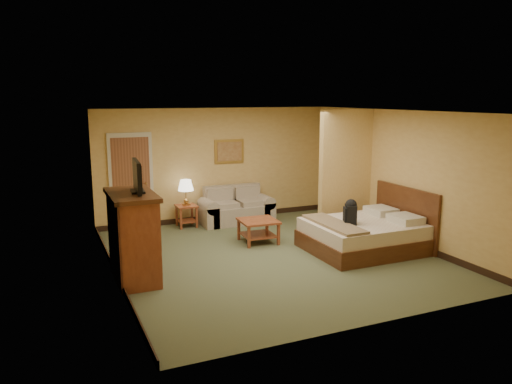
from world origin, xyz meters
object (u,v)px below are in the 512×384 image
coffee_table (258,226)px  bed (367,234)px  dresser (133,236)px  loveseat (236,211)px

coffee_table → bed: bed is taller
dresser → bed: dresser is taller
coffee_table → dresser: 2.85m
coffee_table → dresser: bearing=-157.8°
coffee_table → bed: 2.11m
dresser → bed: bearing=-2.7°
coffee_table → bed: bearing=-37.2°
bed → loveseat: bearing=117.1°
loveseat → coffee_table: loveseat is taller
coffee_table → dresser: (-2.62, -1.07, 0.38)m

